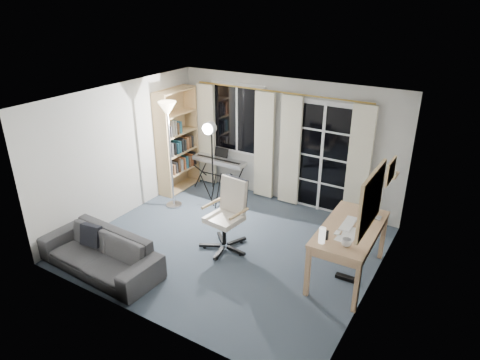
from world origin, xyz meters
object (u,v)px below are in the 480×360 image
object	(u,v)px
desk	(350,233)
sofa	(99,247)
keyboard_piano	(219,161)
studio_light	(210,138)
monitor	(377,199)
mug	(347,242)
torchiere_lamp	(168,124)
bookshelf	(175,143)
office_chair	(229,208)

from	to	relation	value
desk	sofa	xyz separation A→B (m)	(-3.16, -1.75, -0.32)
keyboard_piano	studio_light	xyz separation A→B (m)	(0.28, -0.69, 0.74)
monitor	mug	xyz separation A→B (m)	(-0.10, -0.95, -0.24)
desk	mug	distance (m)	0.54
torchiere_lamp	sofa	bearing A→B (deg)	-79.45
desk	mug	xyz separation A→B (m)	(0.10, -0.50, 0.16)
bookshelf	studio_light	world-z (taller)	bookshelf
sofa	monitor	bearing A→B (deg)	35.67
mug	sofa	size ratio (longest dim) A/B	0.07
desk	mug	size ratio (longest dim) A/B	11.51
torchiere_lamp	mug	xyz separation A→B (m)	(3.66, -0.93, -0.77)
bookshelf	torchiere_lamp	xyz separation A→B (m)	(0.44, -0.67, 0.65)
torchiere_lamp	desk	bearing A→B (deg)	-6.82
desk	bookshelf	bearing A→B (deg)	163.35
studio_light	mug	size ratio (longest dim) A/B	12.99
keyboard_piano	office_chair	world-z (taller)	office_chair
desk	monitor	distance (m)	0.63
desk	monitor	size ratio (longest dim) A/B	2.62
office_chair	mug	size ratio (longest dim) A/B	8.73
torchiere_lamp	studio_light	world-z (taller)	torchiere_lamp
torchiere_lamp	office_chair	world-z (taller)	torchiere_lamp
bookshelf	mug	distance (m)	4.41
keyboard_piano	studio_light	world-z (taller)	studio_light
desk	keyboard_piano	bearing A→B (deg)	153.76
keyboard_piano	office_chair	xyz separation A→B (m)	(1.33, -1.69, 0.04)
office_chair	sofa	xyz separation A→B (m)	(-1.27, -1.56, -0.29)
torchiere_lamp	office_chair	xyz separation A→B (m)	(1.68, -0.62, -0.96)
bookshelf	studio_light	size ratio (longest dim) A/B	1.22
studio_light	sofa	size ratio (longest dim) A/B	0.87
keyboard_piano	studio_light	bearing A→B (deg)	-67.73
torchiere_lamp	monitor	size ratio (longest dim) A/B	3.52
bookshelf	sofa	xyz separation A→B (m)	(0.85, -2.85, -0.61)
studio_light	desk	xyz separation A→B (m)	(2.93, -0.81, -0.67)
mug	sofa	xyz separation A→B (m)	(-3.26, -1.25, -0.49)
studio_light	monitor	xyz separation A→B (m)	(3.12, -0.36, -0.26)
mug	sofa	world-z (taller)	mug
torchiere_lamp	studio_light	xyz separation A→B (m)	(0.63, 0.38, -0.27)
studio_light	torchiere_lamp	bearing A→B (deg)	-150.03
studio_light	desk	size ratio (longest dim) A/B	1.13
keyboard_piano	desk	size ratio (longest dim) A/B	0.76
studio_light	mug	bearing A→B (deg)	-24.42
keyboard_piano	mug	bearing A→B (deg)	-31.27
bookshelf	mug	world-z (taller)	bookshelf
studio_light	keyboard_piano	bearing A→B (deg)	111.44
bookshelf	keyboard_piano	distance (m)	0.96
bookshelf	monitor	xyz separation A→B (m)	(4.20, -0.65, 0.11)
monitor	mug	distance (m)	0.98
bookshelf	sofa	world-z (taller)	bookshelf
torchiere_lamp	sofa	world-z (taller)	torchiere_lamp
torchiere_lamp	office_chair	distance (m)	2.03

